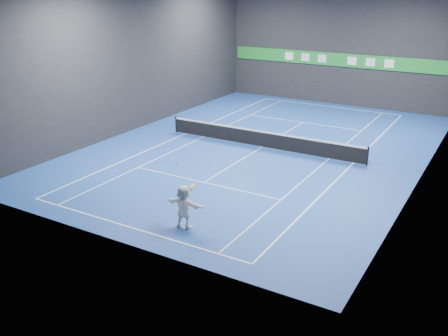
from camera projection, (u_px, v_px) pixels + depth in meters
The scene contains 19 objects.
ground at pixel (262, 147), 29.48m from camera, with size 26.00×26.00×0.00m, color #1C439A.
wall_back at pixel (338, 46), 38.41m from camera, with size 18.00×0.10×9.00m, color black.
wall_front at pixel (100, 125), 17.40m from camera, with size 18.00×0.10×9.00m, color black.
wall_left at pixel (139, 59), 32.16m from camera, with size 0.10×26.00×9.00m, color black.
wall_right at pixel (435, 87), 23.64m from camera, with size 0.10×26.00×9.00m, color black.
baseline_near at pixel (130, 227), 19.87m from camera, with size 10.98×0.08×0.01m, color white.
baseline_far at pixel (329, 106), 39.09m from camera, with size 10.98×0.08×0.01m, color white.
sideline_doubles_left at pixel (185, 134), 32.08m from camera, with size 0.08×23.78×0.01m, color white.
sideline_doubles_right at pixel (353, 163), 26.88m from camera, with size 0.08×23.78×0.01m, color white.
sideline_singles_left at pixel (203, 137), 31.42m from camera, with size 0.06×23.78×0.01m, color white.
sideline_singles_right at pixel (329, 159), 27.53m from camera, with size 0.06×23.78×0.01m, color white.
service_line_near at pixel (204, 182), 24.31m from camera, with size 8.23×0.06×0.01m, color white.
service_line_far at pixel (303, 122), 34.65m from camera, with size 8.23×0.06×0.01m, color white.
center_service_line at pixel (262, 147), 29.48m from camera, with size 0.06×12.80×0.01m, color white.
player at pixel (184, 207), 19.58m from camera, with size 1.66×0.53×1.79m, color white.
tennis_ball at pixel (177, 164), 19.23m from camera, with size 0.07×0.07×0.07m, color yellow.
tennis_net at pixel (262, 138), 29.29m from camera, with size 12.50×0.10×1.07m.
sponsor_banner at pixel (337, 60), 38.71m from camera, with size 17.64×0.11×1.00m.
tennis_racket at pixel (192, 188), 19.14m from camera, with size 0.42×0.38×0.59m.
Camera 1 is at (12.23, -25.33, 9.18)m, focal length 40.00 mm.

